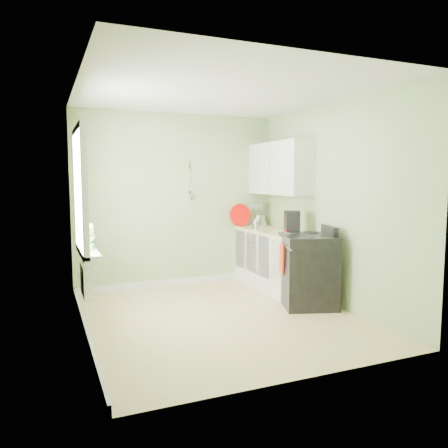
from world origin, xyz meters
name	(u,v)px	position (x,y,z in m)	size (l,w,h in m)	color
floor	(221,318)	(0.00, 0.00, -0.01)	(3.20, 3.60, 0.02)	tan
ceiling	(221,91)	(0.00, 0.00, 2.71)	(3.20, 3.60, 0.02)	white
wall_back	(177,201)	(0.00, 1.81, 1.35)	(3.20, 0.02, 2.70)	#A2B77C
wall_left	(79,211)	(-1.61, 0.00, 1.35)	(0.02, 3.60, 2.70)	#A2B77C
wall_right	(332,205)	(1.61, 0.00, 1.35)	(0.02, 3.60, 2.70)	#A2B77C
base_cabinets	(274,261)	(1.30, 1.00, 0.43)	(0.60, 1.60, 0.87)	white
countertop	(274,231)	(1.29, 1.00, 0.89)	(0.64, 1.60, 0.04)	#EBD990
upper_cabinets	(279,169)	(1.43, 1.10, 1.85)	(0.35, 1.40, 0.80)	white
window	(79,192)	(-1.58, 0.30, 1.55)	(0.06, 1.14, 1.44)	white
window_sill	(88,251)	(-1.51, 0.30, 0.88)	(0.18, 1.14, 0.04)	white
radiator	(87,280)	(-1.54, 0.25, 0.55)	(0.12, 0.50, 0.35)	white
wall_utensils	(190,187)	(0.20, 1.78, 1.56)	(0.02, 0.14, 0.58)	#EBD990
stove	(308,270)	(1.28, 0.05, 0.48)	(0.91, 0.95, 1.08)	black
stand_mixer	(257,215)	(1.38, 1.74, 1.09)	(0.29, 0.38, 0.42)	#B2B2B7
kettle	(256,224)	(1.05, 1.13, 1.00)	(0.17, 0.10, 0.17)	silver
coffee_maker	(292,223)	(1.27, 0.47, 1.07)	(0.25, 0.27, 0.34)	black
red_tray	(240,215)	(1.05, 1.72, 1.10)	(0.37, 0.37, 0.02)	#CA0903
jar	(286,234)	(1.09, 0.30, 0.95)	(0.07, 0.07, 0.07)	beige
plant_a	(90,239)	(-1.50, 0.12, 1.04)	(0.14, 0.10, 0.27)	#3B662A
plant_b	(88,236)	(-1.50, 0.35, 1.04)	(0.16, 0.13, 0.28)	#3B662A
plant_c	(87,235)	(-1.50, 0.50, 1.04)	(0.15, 0.15, 0.27)	#3B662A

